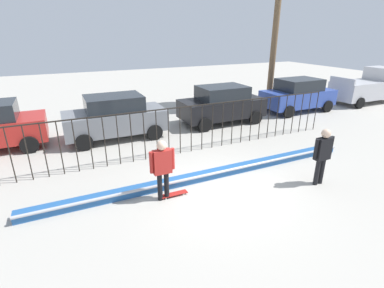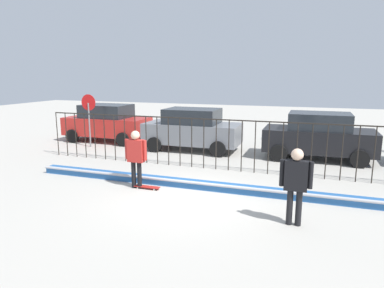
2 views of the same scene
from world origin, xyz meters
TOP-DOWN VIEW (x-y plane):
  - ground_plane at (0.00, 0.00)m, footprint 60.00×60.00m
  - bowl_coping_ledge at (0.00, 0.74)m, footprint 11.00×0.41m
  - perimeter_fence at (0.00, 3.03)m, footprint 14.04×0.04m
  - skateboarder at (-1.72, 0.17)m, footprint 0.72×0.27m
  - skateboard at (-1.39, 0.20)m, footprint 0.80×0.20m
  - camera_operator at (2.95, -1.02)m, footprint 0.73×0.27m
  - parked_car_gray at (-1.89, 5.86)m, footprint 4.30×2.12m
  - parked_car_black at (3.52, 5.89)m, footprint 4.30×2.12m
  - parked_car_blue at (8.79, 6.06)m, footprint 4.30×2.12m
  - pickup_truck at (14.58, 5.82)m, footprint 4.70×2.12m

SIDE VIEW (x-z plane):
  - ground_plane at x=0.00m, z-range 0.00..0.00m
  - skateboard at x=-1.39m, z-range 0.02..0.10m
  - bowl_coping_ledge at x=0.00m, z-range -0.01..0.25m
  - parked_car_gray at x=-1.89m, z-range 0.02..1.92m
  - parked_car_black at x=3.52m, z-range 0.02..1.92m
  - parked_car_blue at x=8.79m, z-range 0.02..1.92m
  - pickup_truck at x=14.58m, z-range -0.08..2.16m
  - skateboarder at x=-1.72m, z-range 0.18..1.95m
  - camera_operator at x=2.95m, z-range 0.18..1.98m
  - perimeter_fence at x=0.00m, z-range 0.21..2.06m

